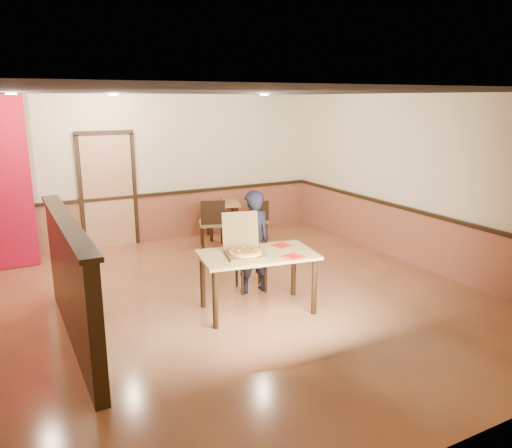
# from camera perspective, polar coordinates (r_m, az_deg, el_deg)

# --- Properties ---
(floor) EXTENTS (7.00, 7.00, 0.00)m
(floor) POSITION_cam_1_polar(r_m,az_deg,el_deg) (6.94, -3.36, -8.92)
(floor) COLOR #BB7448
(floor) RESTS_ON ground
(ceiling) EXTENTS (7.00, 7.00, 0.00)m
(ceiling) POSITION_cam_1_polar(r_m,az_deg,el_deg) (6.39, -3.73, 14.86)
(ceiling) COLOR black
(ceiling) RESTS_ON wall_back
(wall_back) EXTENTS (7.00, 0.00, 7.00)m
(wall_back) POSITION_cam_1_polar(r_m,az_deg,el_deg) (9.77, -12.12, 6.10)
(wall_back) COLOR beige
(wall_back) RESTS_ON floor
(wall_right) EXTENTS (0.00, 7.00, 7.00)m
(wall_right) POSITION_cam_1_polar(r_m,az_deg,el_deg) (8.56, 18.39, 4.57)
(wall_right) COLOR beige
(wall_right) RESTS_ON floor
(wainscot_back) EXTENTS (7.00, 0.04, 0.90)m
(wainscot_back) POSITION_cam_1_polar(r_m,az_deg,el_deg) (9.92, -11.79, 0.64)
(wainscot_back) COLOR #9A593D
(wainscot_back) RESTS_ON floor
(chair_rail_back) EXTENTS (7.00, 0.06, 0.06)m
(chair_rail_back) POSITION_cam_1_polar(r_m,az_deg,el_deg) (9.80, -11.90, 3.29)
(chair_rail_back) COLOR black
(chair_rail_back) RESTS_ON wall_back
(wainscot_right) EXTENTS (0.04, 7.00, 0.90)m
(wainscot_right) POSITION_cam_1_polar(r_m,az_deg,el_deg) (8.73, 17.77, -1.59)
(wainscot_right) COLOR #9A593D
(wainscot_right) RESTS_ON floor
(chair_rail_right) EXTENTS (0.06, 7.00, 0.06)m
(chair_rail_right) POSITION_cam_1_polar(r_m,az_deg,el_deg) (8.61, 17.91, 1.40)
(chair_rail_right) COLOR black
(chair_rail_right) RESTS_ON wall_right
(back_door) EXTENTS (0.90, 0.06, 2.10)m
(back_door) POSITION_cam_1_polar(r_m,az_deg,el_deg) (9.61, -16.54, 3.57)
(back_door) COLOR tan
(back_door) RESTS_ON wall_back
(booth_partition) EXTENTS (0.20, 3.10, 1.44)m
(booth_partition) POSITION_cam_1_polar(r_m,az_deg,el_deg) (5.99, -20.38, -6.09)
(booth_partition) COLOR black
(booth_partition) RESTS_ON floor
(spot_a) EXTENTS (0.14, 0.14, 0.02)m
(spot_a) POSITION_cam_1_polar(r_m,az_deg,el_deg) (7.63, -26.19, 13.22)
(spot_a) COLOR #FFDDB2
(spot_a) RESTS_ON ceiling
(spot_b) EXTENTS (0.14, 0.14, 0.02)m
(spot_b) POSITION_cam_1_polar(r_m,az_deg,el_deg) (8.52, -16.01, 14.05)
(spot_b) COLOR #FFDDB2
(spot_b) RESTS_ON ceiling
(spot_c) EXTENTS (0.14, 0.14, 0.02)m
(spot_c) POSITION_cam_1_polar(r_m,az_deg,el_deg) (8.36, 0.94, 14.58)
(spot_c) COLOR #FFDDB2
(spot_c) RESTS_ON ceiling
(main_table) EXTENTS (1.58, 1.06, 0.79)m
(main_table) POSITION_cam_1_polar(r_m,az_deg,el_deg) (6.45, 0.18, -4.30)
(main_table) COLOR tan
(main_table) RESTS_ON floor
(diner_chair) EXTENTS (0.50, 0.50, 0.85)m
(diner_chair) POSITION_cam_1_polar(r_m,az_deg,el_deg) (7.28, -0.71, -3.90)
(diner_chair) COLOR olive
(diner_chair) RESTS_ON floor
(side_chair_left) EXTENTS (0.59, 0.59, 0.94)m
(side_chair_left) POSITION_cam_1_polar(r_m,az_deg,el_deg) (9.22, -4.99, 0.28)
(side_chair_left) COLOR olive
(side_chair_left) RESTS_ON floor
(side_chair_right) EXTENTS (0.43, 0.43, 0.83)m
(side_chair_right) POSITION_cam_1_polar(r_m,az_deg,el_deg) (9.62, 0.04, 0.54)
(side_chair_right) COLOR olive
(side_chair_right) RESTS_ON floor
(side_table) EXTENTS (0.83, 0.83, 0.71)m
(side_table) POSITION_cam_1_polar(r_m,az_deg,el_deg) (9.95, -3.89, 1.47)
(side_table) COLOR tan
(side_table) RESTS_ON floor
(diner) EXTENTS (0.56, 0.38, 1.49)m
(diner) POSITION_cam_1_polar(r_m,az_deg,el_deg) (7.06, -0.38, -2.06)
(diner) COLOR black
(diner) RESTS_ON floor
(pizza_box) EXTENTS (0.59, 0.66, 0.50)m
(pizza_box) POSITION_cam_1_polar(r_m,az_deg,el_deg) (6.35, -1.33, -2.96)
(pizza_box) COLOR brown
(pizza_box) RESTS_ON main_table
(pizza) EXTENTS (0.48, 0.48, 0.03)m
(pizza) POSITION_cam_1_polar(r_m,az_deg,el_deg) (6.30, -1.22, -3.23)
(pizza) COLOR #F6BD59
(pizza) RESTS_ON pizza_box
(napkin_near) EXTENTS (0.28, 0.28, 0.01)m
(napkin_near) POSITION_cam_1_polar(r_m,az_deg,el_deg) (6.30, 4.29, -3.72)
(napkin_near) COLOR red
(napkin_near) RESTS_ON main_table
(napkin_far) EXTENTS (0.26, 0.26, 0.01)m
(napkin_far) POSITION_cam_1_polar(r_m,az_deg,el_deg) (6.75, 2.95, -2.46)
(napkin_far) COLOR red
(napkin_far) RESTS_ON main_table
(condiment) EXTENTS (0.06, 0.06, 0.14)m
(condiment) POSITION_cam_1_polar(r_m,az_deg,el_deg) (9.79, -4.00, 2.73)
(condiment) COLOR brown
(condiment) RESTS_ON side_table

